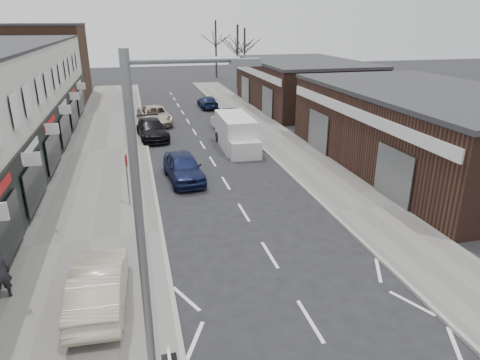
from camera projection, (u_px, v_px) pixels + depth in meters
pavement_left at (106, 151)px, 29.52m from camera, size 5.50×64.00×0.12m
pavement_right at (277, 139)px, 32.36m from camera, size 3.50×64.00×0.12m
brick_block_far at (48, 63)px, 47.49m from camera, size 8.00×10.00×8.00m
right_unit_near at (427, 130)px, 25.85m from camera, size 10.00×18.00×4.50m
right_unit_far at (303, 85)px, 44.02m from camera, size 10.00×16.00×4.50m
tree_far_a at (238, 88)px, 56.73m from camera, size 3.60×3.60×8.00m
tree_far_b at (244, 82)px, 62.75m from camera, size 3.60×3.60×7.50m
tree_far_c at (217, 78)px, 67.52m from camera, size 3.60×3.60×8.50m
street_lamp at (152, 250)px, 7.71m from camera, size 2.23×0.22×8.00m
warning_sign at (127, 164)px, 20.04m from camera, size 0.12×0.80×2.70m
white_van at (236, 133)px, 29.95m from camera, size 2.16×5.86×2.27m
sedan_on_pavement at (99, 285)px, 13.21m from camera, size 1.73×4.44×1.44m
parked_car_left_a at (183, 167)px, 23.98m from camera, size 2.21×4.67×1.54m
parked_car_left_b at (152, 129)px, 32.49m from camera, size 2.50×5.18×1.45m
parked_car_left_c at (155, 115)px, 37.20m from camera, size 3.03×5.64×1.51m
parked_car_right_a at (225, 122)px, 34.84m from camera, size 1.72×4.24×1.37m
parked_car_right_b at (229, 115)px, 37.62m from camera, size 1.76×4.09×1.38m
parked_car_right_c at (208, 102)px, 43.98m from camera, size 1.70×4.19×1.22m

